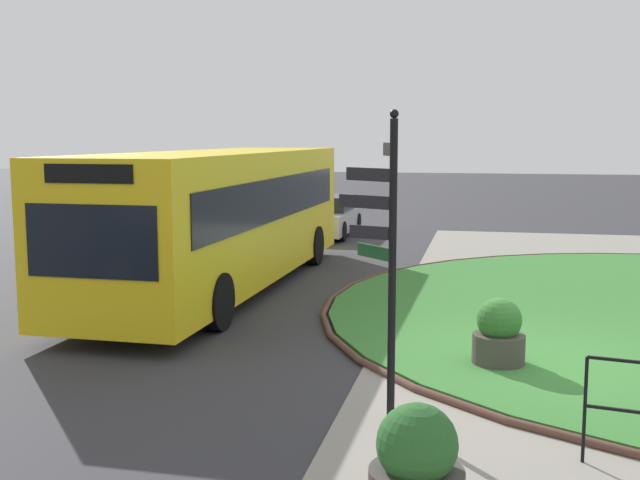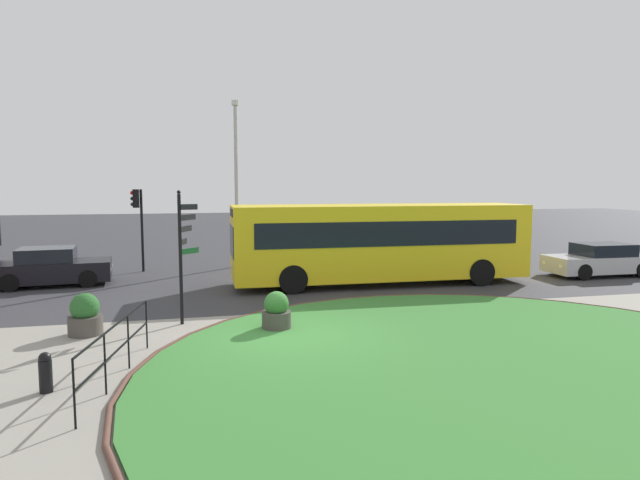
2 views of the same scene
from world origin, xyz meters
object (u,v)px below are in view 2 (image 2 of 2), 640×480
(bus_yellow, at_px, (380,241))
(traffic_light_near, at_px, (138,211))
(signpost_directional, at_px, (183,248))
(car_trailing, at_px, (600,260))
(planter_kerbside, at_px, (85,316))
(lamppost_tall, at_px, (236,178))
(car_near_lane, at_px, (51,268))
(planter_near_signpost, at_px, (276,313))
(bollard_foreground, at_px, (45,372))

(bus_yellow, distance_m, traffic_light_near, 10.47)
(signpost_directional, xyz_separation_m, car_trailing, (16.55, 4.12, -1.43))
(signpost_directional, xyz_separation_m, planter_kerbside, (-2.39, -0.60, -1.58))
(traffic_light_near, relative_size, lamppost_tall, 0.47)
(signpost_directional, height_order, lamppost_tall, lamppost_tall)
(traffic_light_near, bearing_deg, bus_yellow, 143.04)
(car_near_lane, xyz_separation_m, car_trailing, (21.42, -2.75, -0.03))
(lamppost_tall, height_order, planter_near_signpost, lamppost_tall)
(planter_near_signpost, xyz_separation_m, planter_kerbside, (-4.69, 0.74, 0.01))
(car_trailing, bearing_deg, planter_near_signpost, 21.50)
(car_near_lane, distance_m, planter_near_signpost, 10.91)
(bollard_foreground, distance_m, planter_near_signpost, 5.63)
(lamppost_tall, xyz_separation_m, planter_near_signpost, (0.06, -11.35, -3.54))
(planter_near_signpost, bearing_deg, bus_yellow, 50.24)
(traffic_light_near, height_order, planter_kerbside, traffic_light_near)
(signpost_directional, xyz_separation_m, traffic_light_near, (-1.99, 9.53, 0.54))
(signpost_directional, xyz_separation_m, car_near_lane, (-4.87, 6.88, -1.40))
(bollard_foreground, height_order, car_near_lane, car_near_lane)
(car_near_lane, relative_size, car_trailing, 0.97)
(signpost_directional, relative_size, bus_yellow, 0.32)
(signpost_directional, relative_size, car_trailing, 0.82)
(planter_near_signpost, distance_m, planter_kerbside, 4.74)
(bus_yellow, height_order, planter_near_signpost, bus_yellow)
(car_trailing, height_order, lamppost_tall, lamppost_tall)
(bollard_foreground, relative_size, car_near_lane, 0.18)
(signpost_directional, height_order, bollard_foreground, signpost_directional)
(bus_yellow, distance_m, car_near_lane, 12.27)
(bus_yellow, bearing_deg, traffic_light_near, -28.15)
(bollard_foreground, bearing_deg, planter_kerbside, 90.30)
(signpost_directional, distance_m, bus_yellow, 8.41)
(traffic_light_near, bearing_deg, lamppost_tall, 178.69)
(car_trailing, distance_m, planter_kerbside, 19.52)
(car_trailing, height_order, planter_near_signpost, car_trailing)
(car_trailing, bearing_deg, traffic_light_near, -15.74)
(car_trailing, height_order, traffic_light_near, traffic_light_near)
(lamppost_tall, bearing_deg, bollard_foreground, -107.60)
(lamppost_tall, relative_size, planter_near_signpost, 7.17)
(traffic_light_near, distance_m, planter_near_signpost, 11.87)
(signpost_directional, height_order, planter_kerbside, signpost_directional)
(lamppost_tall, height_order, planter_kerbside, lamppost_tall)
(car_trailing, distance_m, planter_near_signpost, 15.27)
(traffic_light_near, xyz_separation_m, lamppost_tall, (4.22, 0.48, 1.42))
(car_near_lane, bearing_deg, signpost_directional, -60.33)
(bus_yellow, relative_size, traffic_light_near, 3.13)
(bollard_foreground, relative_size, car_trailing, 0.17)
(bollard_foreground, height_order, planter_near_signpost, planter_near_signpost)
(bus_yellow, xyz_separation_m, traffic_light_near, (-9.11, 5.07, 0.99))
(car_near_lane, height_order, lamppost_tall, lamppost_tall)
(lamppost_tall, bearing_deg, traffic_light_near, -173.44)
(car_trailing, bearing_deg, planter_kerbside, 14.53)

